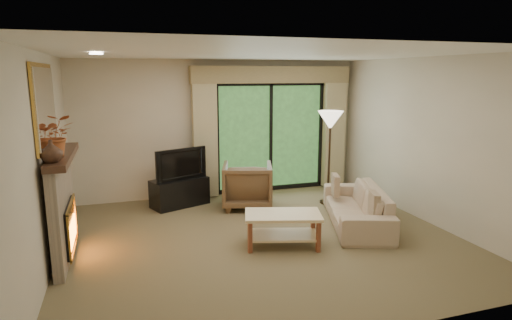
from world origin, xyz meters
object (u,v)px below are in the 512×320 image
object	(u,v)px
armchair	(247,185)
sofa	(356,206)
coffee_table	(283,230)
media_console	(180,192)

from	to	relation	value
armchair	sofa	size ratio (longest dim) A/B	0.44
armchair	sofa	world-z (taller)	armchair
sofa	coffee_table	bearing A→B (deg)	-52.25
armchair	coffee_table	size ratio (longest dim) A/B	0.85
media_console	coffee_table	distance (m)	2.53
sofa	media_console	bearing A→B (deg)	-106.12
media_console	coffee_table	xyz separation A→B (m)	(1.09, -2.28, -0.02)
armchair	coffee_table	world-z (taller)	armchair
media_console	coffee_table	bearing A→B (deg)	-85.82
media_console	armchair	world-z (taller)	armchair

